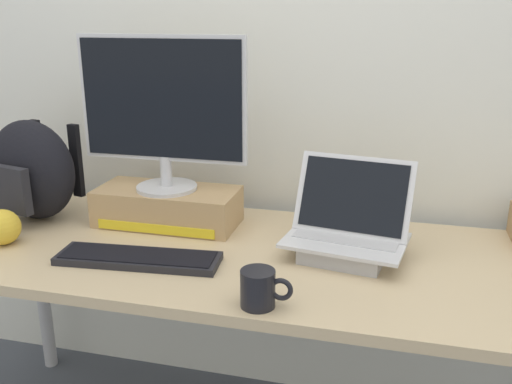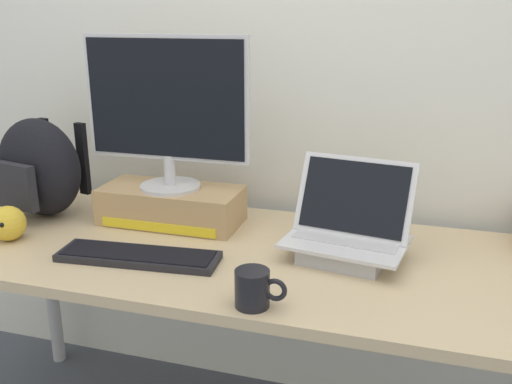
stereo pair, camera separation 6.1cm
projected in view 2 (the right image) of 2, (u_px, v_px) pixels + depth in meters
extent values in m
cube|color=silver|center=(296.00, 41.00, 1.85)|extent=(7.00, 0.10, 2.60)
cube|color=tan|center=(256.00, 257.00, 1.60)|extent=(2.02, 0.72, 0.03)
cylinder|color=#B2B2B7|center=(51.00, 283.00, 2.25)|extent=(0.05, 0.05, 0.71)
cube|color=tan|center=(171.00, 205.00, 1.81)|extent=(0.45, 0.20, 0.12)
cube|color=yellow|center=(158.00, 227.00, 1.73)|extent=(0.38, 0.00, 0.03)
cylinder|color=silver|center=(170.00, 186.00, 1.79)|extent=(0.19, 0.19, 0.01)
cylinder|color=silver|center=(170.00, 170.00, 1.77)|extent=(0.04, 0.04, 0.10)
cube|color=silver|center=(166.00, 99.00, 1.71)|extent=(0.53, 0.02, 0.38)
cube|color=black|center=(165.00, 99.00, 1.70)|extent=(0.51, 0.01, 0.36)
cube|color=#ADADB2|center=(345.00, 251.00, 1.55)|extent=(0.25, 0.23, 0.05)
cube|color=silver|center=(345.00, 242.00, 1.54)|extent=(0.36, 0.28, 0.01)
cube|color=#B7B7BC|center=(347.00, 237.00, 1.56)|extent=(0.30, 0.17, 0.00)
cube|color=silver|center=(354.00, 197.00, 1.57)|extent=(0.34, 0.15, 0.21)
cube|color=black|center=(354.00, 197.00, 1.56)|extent=(0.30, 0.13, 0.18)
cube|color=black|center=(139.00, 256.00, 1.55)|extent=(0.46, 0.16, 0.02)
cube|color=black|center=(138.00, 253.00, 1.54)|extent=(0.43, 0.14, 0.00)
ellipsoid|color=black|center=(39.00, 168.00, 1.85)|extent=(0.36, 0.26, 0.33)
cube|color=#232328|center=(12.00, 186.00, 1.77)|extent=(0.20, 0.07, 0.15)
cube|color=black|center=(46.00, 153.00, 1.98)|extent=(0.04, 0.03, 0.25)
cube|color=black|center=(83.00, 159.00, 1.89)|extent=(0.04, 0.03, 0.25)
cylinder|color=black|center=(252.00, 288.00, 1.29)|extent=(0.08, 0.08, 0.09)
torus|color=black|center=(275.00, 290.00, 1.28)|extent=(0.06, 0.01, 0.06)
sphere|color=gold|center=(8.00, 223.00, 1.67)|extent=(0.11, 0.11, 0.11)
sphere|color=black|center=(2.00, 225.00, 1.62)|extent=(0.01, 0.01, 0.01)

